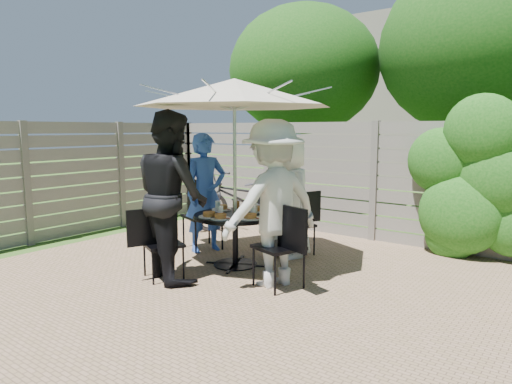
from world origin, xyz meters
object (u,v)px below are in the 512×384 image
Objects in this scene: plate_left at (222,208)px; glass_right at (253,211)px; person_right at (273,204)px; person_left at (206,193)px; bicycle at (243,198)px; chair_back at (296,237)px; coffee_cup at (254,209)px; plate_front at (209,215)px; glass_left at (218,206)px; person_back at (289,197)px; glass_front at (221,212)px; syrup_jug at (236,207)px; plate_back at (259,210)px; plate_extra at (221,217)px; plate_right at (250,217)px; chair_right at (279,264)px; person_front at (172,196)px; patio_table at (235,230)px; chair_left at (202,229)px; chair_front at (162,258)px; umbrella at (234,93)px.

glass_right is (0.62, -0.12, 0.05)m from plate_left.
person_right is 7.05× the size of plate_left.
person_left is 0.85× the size of bicycle.
chair_back is 0.89m from coffee_cup.
glass_right reaches higher than plate_front.
glass_left reaches higher than coffee_cup.
person_back is 11.79× the size of glass_front.
chair_back is 1.04m from syrup_jug.
syrup_jug is at bearing 169.07° from glass_right.
person_left is at bearing -177.23° from plate_back.
plate_extra is (0.40, -0.47, 0.00)m from plate_left.
person_back is 11.79× the size of glass_left.
person_left is 0.49m from plate_left.
chair_right is at bearing -20.61° from plate_right.
plate_extra is at bearing -48.94° from glass_front.
person_front reaches higher than glass_left.
plate_back is 1.00× the size of plate_front.
patio_table is 1.41× the size of chair_right.
plate_front is at bearing -20.79° from chair_left.
plate_left is at bearing -0.36° from chair_left.
glass_right is at bearing -105.52° from person_front.
plate_back is 0.13× the size of bicycle.
person_left is at bearing 143.81° from glass_front.
syrup_jug is (0.30, 0.97, 0.50)m from chair_front.
chair_front is 1.12m from plate_left.
bicycle is (-1.11, 1.91, -0.22)m from glass_left.
plate_left is at bearing -113.45° from person_back.
coffee_cup is at bearing 44.88° from patio_table.
plate_left is at bearing 114.32° from plate_front.
syrup_jug reaches higher than plate_right.
chair_front reaches higher than plate_back.
person_back is at bearing 69.32° from plate_front.
umbrella is 1.56m from person_left.
glass_left is at bearing -178.68° from patio_table.
bicycle is at bearing -46.96° from person_front.
glass_left is (0.50, -0.30, -0.09)m from person_left.
chair_left is at bearing 150.90° from glass_left.
plate_extra is at bearing -79.71° from umbrella.
glass_left is 0.88× the size of syrup_jug.
person_back is 0.90× the size of person_right.
syrup_jug is (-0.17, -0.27, 0.06)m from plate_back.
chair_back is at bearing -139.30° from person_right.
chair_front reaches higher than glass_right.
glass_right is at bearing -33.41° from bicycle.
chair_right is 3.62× the size of plate_right.
syrup_jug is (-0.04, 0.35, 0.01)m from glass_front.
glass_front is at bearing -84.50° from person_back.
glass_right is (0.28, 0.01, 0.27)m from patio_table.
plate_extra is at bearing -95.42° from plate_back.
glass_front is 1.17× the size of coffee_cup.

